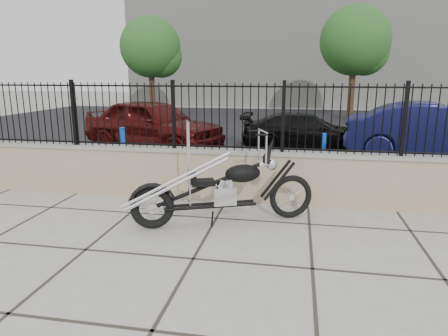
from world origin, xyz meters
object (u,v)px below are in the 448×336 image
Objects in this scene: car_black at (306,132)px; car_blue at (436,132)px; chopper_motorcycle at (221,172)px; car_red at (153,124)px.

car_blue reaches higher than car_black.
chopper_motorcycle is 7.51m from car_blue.
chopper_motorcycle is 0.59× the size of car_blue.
car_blue is (4.85, 5.73, -0.06)m from chopper_motorcycle.
car_black is (1.42, 6.53, -0.26)m from chopper_motorcycle.
car_red is 4.74m from car_black.
car_red is at bearing 97.05° from car_black.
chopper_motorcycle is at bearing 149.14° from car_blue.
car_red is (-3.27, 5.90, -0.05)m from chopper_motorcycle.
car_red is 0.98× the size of car_blue.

